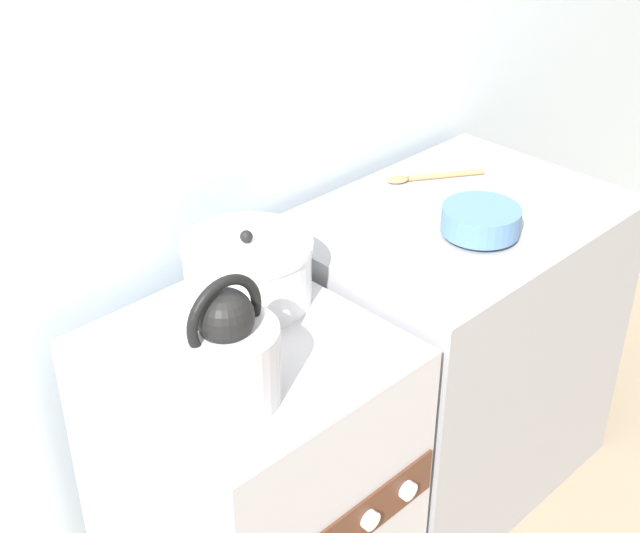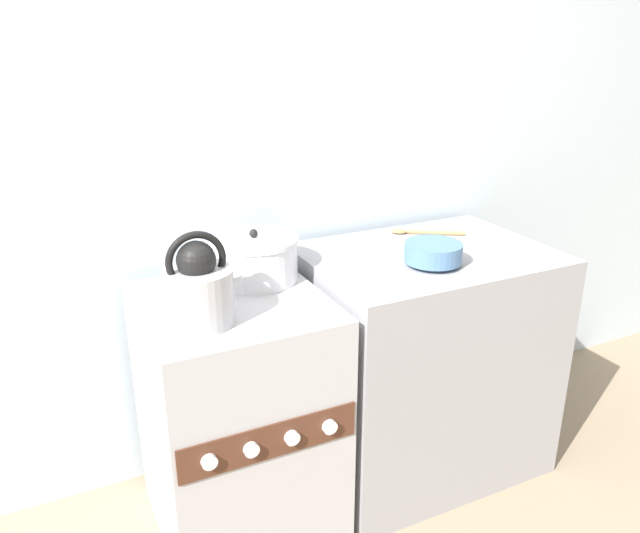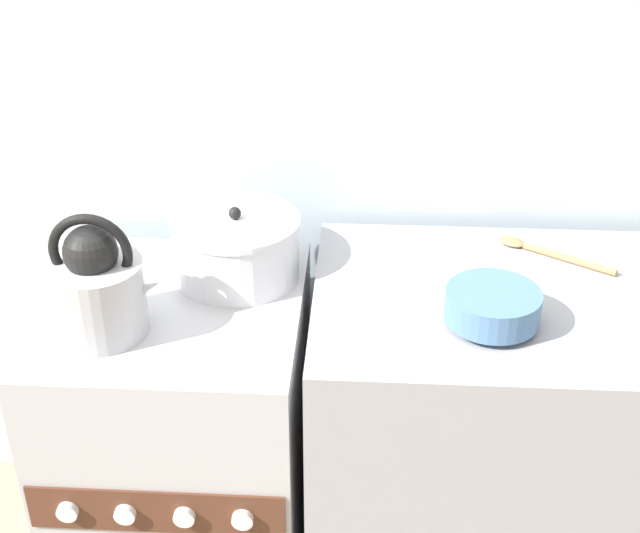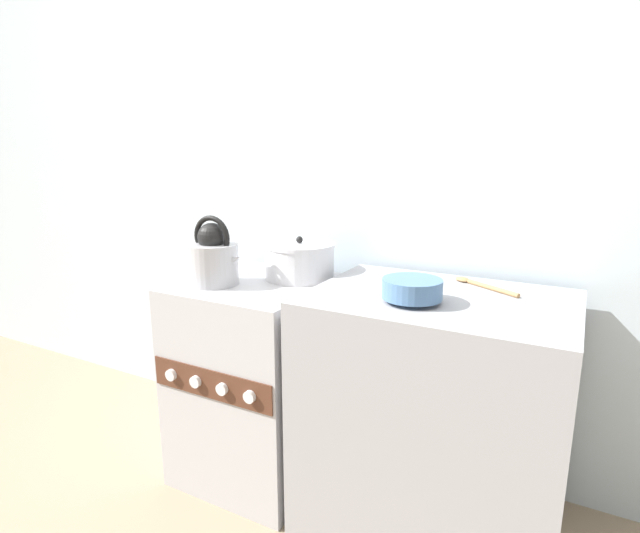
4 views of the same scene
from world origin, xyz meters
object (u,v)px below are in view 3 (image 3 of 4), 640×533
kettle (97,288)px  enamel_bowl (493,306)px  cooking_pot (237,248)px  stove (187,450)px

kettle → enamel_bowl: 0.79m
cooking_pot → enamel_bowl: (0.54, -0.22, 0.01)m
stove → cooking_pot: size_ratio=2.87×
enamel_bowl → kettle: bearing=-179.0°
stove → enamel_bowl: 0.83m
cooking_pot → stove: bearing=-133.6°
stove → cooking_pot: cooking_pot is taller
stove → kettle: bearing=-139.3°
stove → kettle: size_ratio=3.07×
cooking_pot → enamel_bowl: cooking_pot is taller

